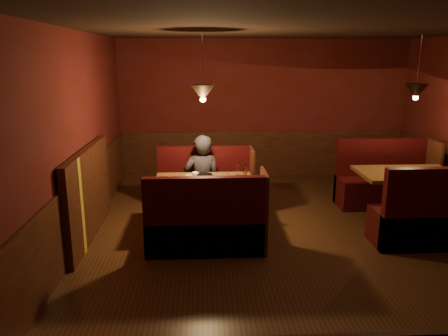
{
  "coord_description": "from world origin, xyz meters",
  "views": [
    {
      "loc": [
        -1.29,
        -5.62,
        2.54
      ],
      "look_at": [
        -0.98,
        0.61,
        0.95
      ],
      "focal_mm": 35.0,
      "sensor_mm": 36.0,
      "label": 1
    }
  ],
  "objects_px": {
    "main_bench_far": "(206,191)",
    "diner_b": "(207,199)",
    "second_bench_far": "(384,184)",
    "second_bench_near": "(436,221)",
    "second_table": "(406,185)",
    "main_bench_near": "(207,228)",
    "diner_a": "(202,164)",
    "main_table": "(205,191)"
  },
  "relations": [
    {
      "from": "second_bench_far",
      "to": "diner_a",
      "type": "height_order",
      "value": "diner_a"
    },
    {
      "from": "second_bench_far",
      "to": "diner_b",
      "type": "relative_size",
      "value": 1.15
    },
    {
      "from": "main_bench_far",
      "to": "second_bench_near",
      "type": "relative_size",
      "value": 0.98
    },
    {
      "from": "main_bench_far",
      "to": "main_bench_near",
      "type": "xyz_separation_m",
      "value": [
        0.0,
        -1.64,
        0.0
      ]
    },
    {
      "from": "main_table",
      "to": "diner_b",
      "type": "distance_m",
      "value": 0.71
    },
    {
      "from": "second_table",
      "to": "main_bench_near",
      "type": "bearing_deg",
      "value": -163.53
    },
    {
      "from": "main_bench_far",
      "to": "diner_b",
      "type": "distance_m",
      "value": 1.56
    },
    {
      "from": "main_table",
      "to": "main_bench_near",
      "type": "bearing_deg",
      "value": -88.82
    },
    {
      "from": "main_table",
      "to": "second_bench_near",
      "type": "relative_size",
      "value": 0.89
    },
    {
      "from": "second_table",
      "to": "diner_b",
      "type": "distance_m",
      "value": 3.19
    },
    {
      "from": "main_table",
      "to": "main_bench_far",
      "type": "height_order",
      "value": "main_bench_far"
    },
    {
      "from": "main_bench_near",
      "to": "diner_b",
      "type": "height_order",
      "value": "diner_b"
    },
    {
      "from": "main_table",
      "to": "second_table",
      "type": "relative_size",
      "value": 0.99
    },
    {
      "from": "main_bench_near",
      "to": "second_bench_near",
      "type": "bearing_deg",
      "value": 0.71
    },
    {
      "from": "main_bench_near",
      "to": "second_bench_near",
      "type": "xyz_separation_m",
      "value": [
        3.13,
        0.04,
        0.02
      ]
    },
    {
      "from": "second_bench_far",
      "to": "diner_a",
      "type": "xyz_separation_m",
      "value": [
        -3.19,
        -0.27,
        0.47
      ]
    },
    {
      "from": "second_table",
      "to": "main_bench_far",
      "type": "bearing_deg",
      "value": 166.78
    },
    {
      "from": "second_bench_far",
      "to": "second_bench_near",
      "type": "relative_size",
      "value": 1.0
    },
    {
      "from": "main_bench_far",
      "to": "second_bench_far",
      "type": "height_order",
      "value": "second_bench_far"
    },
    {
      "from": "main_bench_near",
      "to": "second_bench_near",
      "type": "height_order",
      "value": "second_bench_near"
    },
    {
      "from": "main_bench_far",
      "to": "second_table",
      "type": "xyz_separation_m",
      "value": [
        3.1,
        -0.73,
        0.27
      ]
    },
    {
      "from": "second_table",
      "to": "diner_b",
      "type": "relative_size",
      "value": 1.04
    },
    {
      "from": "main_bench_far",
      "to": "main_table",
      "type": "bearing_deg",
      "value": -91.19
    },
    {
      "from": "main_bench_near",
      "to": "diner_a",
      "type": "height_order",
      "value": "diner_a"
    },
    {
      "from": "main_table",
      "to": "second_bench_far",
      "type": "bearing_deg",
      "value": 17.13
    },
    {
      "from": "main_bench_far",
      "to": "second_bench_far",
      "type": "bearing_deg",
      "value": 2.74
    },
    {
      "from": "main_bench_near",
      "to": "second_table",
      "type": "bearing_deg",
      "value": 16.47
    },
    {
      "from": "main_bench_near",
      "to": "diner_a",
      "type": "xyz_separation_m",
      "value": [
        -0.06,
        1.52,
        0.49
      ]
    },
    {
      "from": "main_bench_near",
      "to": "diner_b",
      "type": "xyz_separation_m",
      "value": [
        0.01,
        0.12,
        0.36
      ]
    },
    {
      "from": "diner_a",
      "to": "diner_b",
      "type": "relative_size",
      "value": 1.19
    },
    {
      "from": "main_bench_near",
      "to": "second_bench_far",
      "type": "relative_size",
      "value": 0.98
    },
    {
      "from": "second_bench_near",
      "to": "diner_a",
      "type": "bearing_deg",
      "value": 155.02
    },
    {
      "from": "second_bench_near",
      "to": "second_bench_far",
      "type": "bearing_deg",
      "value": 90.0
    },
    {
      "from": "second_bench_near",
      "to": "diner_b",
      "type": "relative_size",
      "value": 1.15
    },
    {
      "from": "second_table",
      "to": "second_bench_near",
      "type": "distance_m",
      "value": 0.91
    },
    {
      "from": "main_table",
      "to": "main_bench_far",
      "type": "distance_m",
      "value": 0.86
    },
    {
      "from": "main_bench_near",
      "to": "second_bench_near",
      "type": "relative_size",
      "value": 0.98
    },
    {
      "from": "main_bench_far",
      "to": "diner_b",
      "type": "height_order",
      "value": "diner_b"
    },
    {
      "from": "second_bench_far",
      "to": "second_bench_near",
      "type": "height_order",
      "value": "same"
    },
    {
      "from": "diner_a",
      "to": "main_table",
      "type": "bearing_deg",
      "value": 86.99
    },
    {
      "from": "main_bench_far",
      "to": "main_bench_near",
      "type": "height_order",
      "value": "same"
    },
    {
      "from": "main_bench_near",
      "to": "main_bench_far",
      "type": "bearing_deg",
      "value": 90.0
    }
  ]
}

